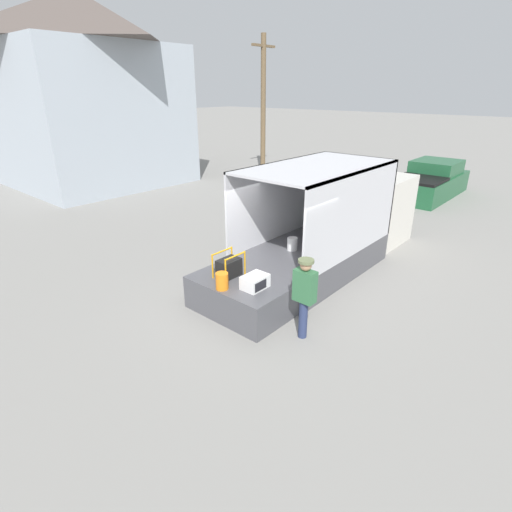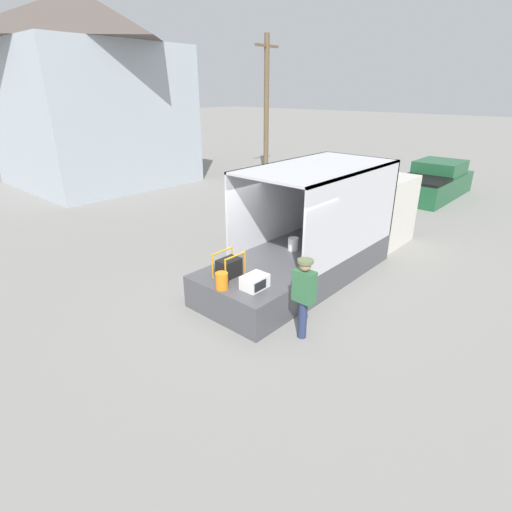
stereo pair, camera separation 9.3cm
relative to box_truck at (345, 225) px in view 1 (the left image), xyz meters
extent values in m
plane|color=gray|center=(-3.90, 0.00, -0.92)|extent=(160.00, 160.00, 0.00)
cube|color=silver|center=(1.61, 0.00, 0.17)|extent=(2.19, 2.17, 2.18)
cube|color=#4C4C51|center=(-1.69, 0.00, -0.53)|extent=(4.41, 2.36, 0.78)
cube|color=silver|center=(-1.69, 1.15, 0.94)|extent=(4.41, 0.06, 2.16)
cube|color=silver|center=(-1.69, -1.15, 0.94)|extent=(4.41, 0.06, 2.16)
cube|color=silver|center=(0.48, 0.00, 0.94)|extent=(0.06, 2.36, 2.16)
cube|color=silver|center=(-1.69, 0.00, 1.99)|extent=(4.41, 2.36, 0.06)
cylinder|color=silver|center=(-2.39, 0.21, 0.03)|extent=(0.27, 0.27, 0.34)
cube|color=#2D7F33|center=(-0.31, 0.44, 0.02)|extent=(0.44, 0.32, 0.32)
cube|color=#4C4C51|center=(-4.63, 0.00, -0.53)|extent=(1.46, 2.24, 0.78)
cube|color=white|center=(-4.69, -0.49, 0.01)|extent=(0.56, 0.41, 0.29)
cube|color=black|center=(-4.75, -0.70, 0.01)|extent=(0.36, 0.01, 0.20)
cube|color=black|center=(-4.63, 0.35, 0.07)|extent=(0.52, 0.36, 0.41)
cylinder|color=slate|center=(-4.42, 0.35, 0.09)|extent=(0.20, 0.20, 0.20)
cylinder|color=orange|center=(-4.94, 0.14, 0.15)|extent=(0.04, 0.04, 0.57)
cylinder|color=orange|center=(-4.32, 0.14, 0.15)|extent=(0.04, 0.04, 0.57)
cylinder|color=orange|center=(-4.94, 0.55, 0.15)|extent=(0.04, 0.04, 0.57)
cylinder|color=orange|center=(-4.32, 0.55, 0.15)|extent=(0.04, 0.04, 0.57)
cylinder|color=orange|center=(-4.63, 0.14, 0.41)|extent=(0.62, 0.04, 0.04)
cylinder|color=orange|center=(-4.63, 0.55, 0.41)|extent=(0.62, 0.04, 0.04)
cylinder|color=orange|center=(-5.18, 0.01, 0.04)|extent=(0.27, 0.27, 0.37)
cylinder|color=navy|center=(-4.55, -1.67, -0.50)|extent=(0.18, 0.18, 0.84)
cube|color=#336B42|center=(-4.55, -1.67, 0.25)|extent=(0.24, 0.44, 0.66)
sphere|color=tan|center=(-4.55, -1.67, 0.70)|extent=(0.23, 0.23, 0.23)
cylinder|color=#606B47|center=(-4.55, -1.67, 0.78)|extent=(0.31, 0.31, 0.06)
cube|color=#1E5633|center=(9.01, 0.56, -0.43)|extent=(5.09, 2.10, 0.98)
cube|color=#1E5633|center=(9.62, 0.56, 0.37)|extent=(2.24, 1.93, 0.63)
cube|color=black|center=(7.48, 0.56, 0.11)|extent=(2.04, 2.01, 0.12)
cube|color=#A8B2BC|center=(0.45, 15.35, 2.45)|extent=(7.72, 7.80, 6.74)
pyramid|color=#514742|center=(0.45, 15.35, 7.00)|extent=(8.11, 8.19, 2.36)
cylinder|color=brown|center=(7.69, 9.74, 2.79)|extent=(0.28, 0.28, 7.42)
cube|color=brown|center=(7.69, 9.74, 5.90)|extent=(1.80, 0.14, 0.12)
camera|label=1|loc=(-10.43, -5.52, 3.82)|focal=28.00mm
camera|label=2|loc=(-10.37, -5.59, 3.82)|focal=28.00mm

